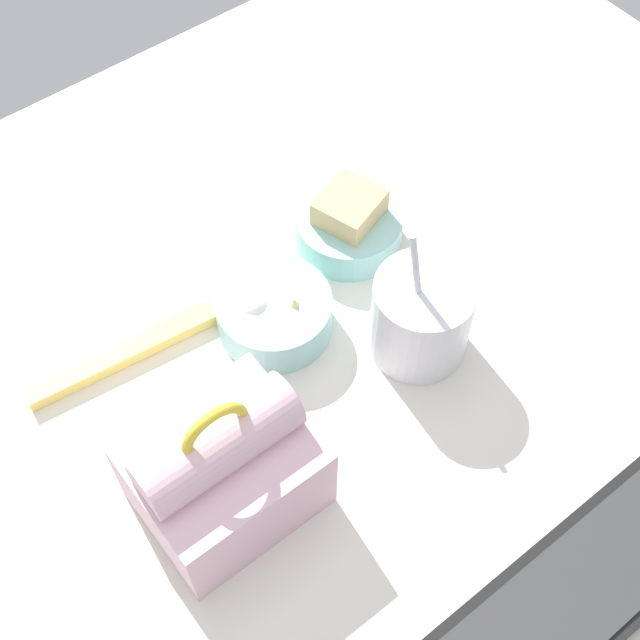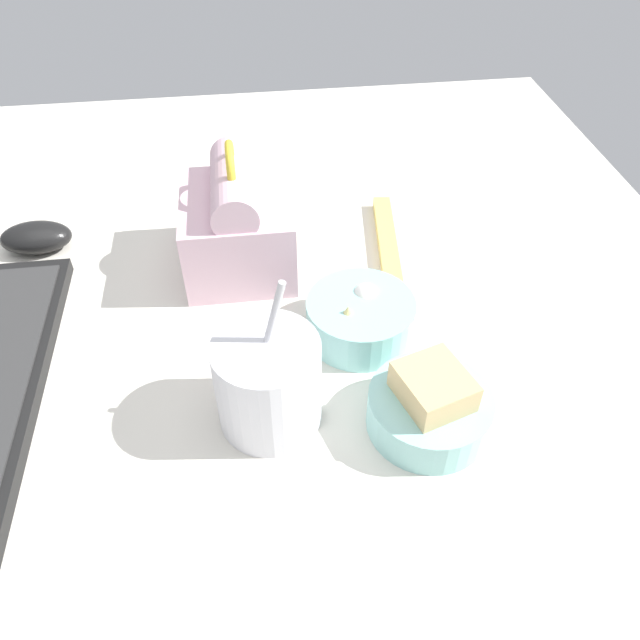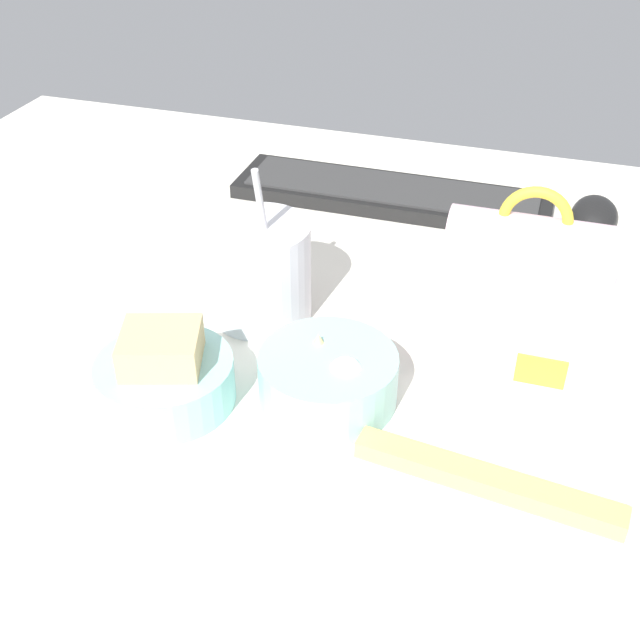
# 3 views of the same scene
# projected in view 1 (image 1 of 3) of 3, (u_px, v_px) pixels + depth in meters

# --- Properties ---
(desk_surface) EXTENTS (1.40, 1.10, 0.02)m
(desk_surface) POSITION_uv_depth(u_px,v_px,m) (326.00, 368.00, 0.96)
(desk_surface) COLOR silver
(desk_surface) RESTS_ON ground
(keyboard) EXTENTS (0.41, 0.11, 0.02)m
(keyboard) POSITION_uv_depth(u_px,v_px,m) (575.00, 596.00, 0.81)
(keyboard) COLOR black
(keyboard) RESTS_ON desk_surface
(lunch_bag) EXTENTS (0.16, 0.14, 0.17)m
(lunch_bag) POSITION_uv_depth(u_px,v_px,m) (223.00, 469.00, 0.82)
(lunch_bag) COLOR beige
(lunch_bag) RESTS_ON desk_surface
(soup_cup) EXTENTS (0.11, 0.11, 0.17)m
(soup_cup) POSITION_uv_depth(u_px,v_px,m) (421.00, 316.00, 0.92)
(soup_cup) COLOR silver
(soup_cup) RESTS_ON desk_surface
(bento_bowl_sandwich) EXTENTS (0.12, 0.12, 0.07)m
(bento_bowl_sandwich) POSITION_uv_depth(u_px,v_px,m) (349.00, 225.00, 1.02)
(bento_bowl_sandwich) COLOR #93D1CC
(bento_bowl_sandwich) RESTS_ON desk_surface
(bento_bowl_snacks) EXTENTS (0.13, 0.13, 0.06)m
(bento_bowl_snacks) POSITION_uv_depth(u_px,v_px,m) (275.00, 313.00, 0.96)
(bento_bowl_snacks) COLOR #93D1CC
(bento_bowl_snacks) RESTS_ON desk_surface
(chopstick_case) EXTENTS (0.22, 0.05, 0.02)m
(chopstick_case) POSITION_uv_depth(u_px,v_px,m) (123.00, 354.00, 0.95)
(chopstick_case) COLOR #EFD666
(chopstick_case) RESTS_ON desk_surface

